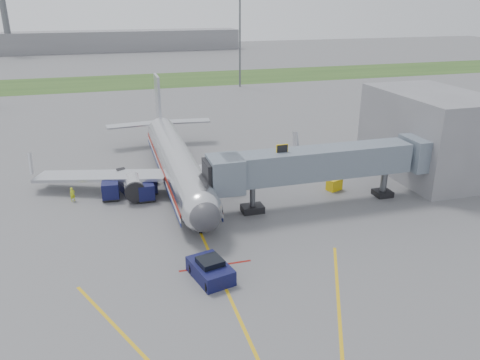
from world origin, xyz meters
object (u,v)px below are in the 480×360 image
object	(u,v)px
pushback_tug	(210,270)
ramp_worker	(72,194)
airliner	(177,161)
belt_loader	(130,188)

from	to	relation	value
pushback_tug	ramp_worker	xyz separation A→B (m)	(-10.85, 18.48, 0.08)
pushback_tug	ramp_worker	distance (m)	21.43
airliner	pushback_tug	xyz separation A→B (m)	(-0.77, -20.79, -1.95)
belt_loader	ramp_worker	size ratio (longest dim) A/B	3.09
ramp_worker	belt_loader	bearing A→B (deg)	-20.33
airliner	ramp_worker	bearing A→B (deg)	-168.73
airliner	belt_loader	world-z (taller)	airliner
ramp_worker	pushback_tug	bearing A→B (deg)	-84.94
airliner	belt_loader	bearing A→B (deg)	-162.33
pushback_tug	belt_loader	distance (m)	19.62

